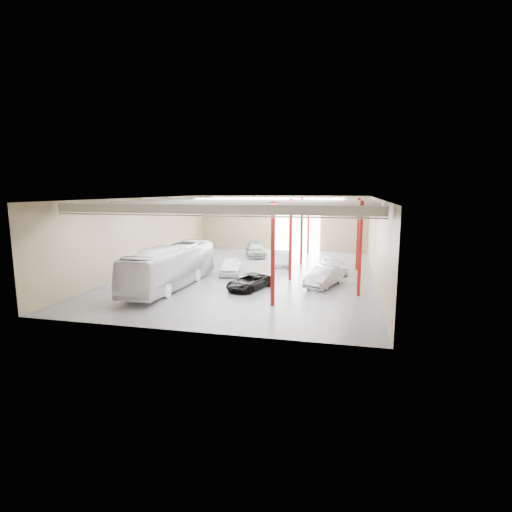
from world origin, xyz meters
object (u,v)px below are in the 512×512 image
at_px(coach_bus, 171,266).
at_px(car_row_a, 230,266).
at_px(black_sedan, 249,282).
at_px(car_right_near, 324,276).
at_px(car_row_c, 256,250).
at_px(car_row_b, 280,258).
at_px(car_right_far, 334,264).

relative_size(coach_bus, car_row_a, 2.67).
height_order(coach_bus, black_sedan, coach_bus).
bearing_deg(car_right_near, car_row_c, 142.01).
xyz_separation_m(black_sedan, car_row_b, (0.66, 10.50, 0.17)).
bearing_deg(car_right_near, car_row_a, -178.97).
bearing_deg(coach_bus, car_row_b, 59.52).
xyz_separation_m(black_sedan, car_row_c, (-3.17, 15.70, 0.17)).
relative_size(black_sedan, car_row_c, 0.82).
bearing_deg(coach_bus, car_right_near, 16.06).
bearing_deg(coach_bus, black_sedan, 7.19).
bearing_deg(black_sedan, car_row_a, 141.39).
height_order(coach_bus, car_row_b, coach_bus).
bearing_deg(car_row_c, car_right_near, -74.65).
bearing_deg(car_row_b, car_right_far, -34.39).
xyz_separation_m(black_sedan, car_row_a, (-3.17, 5.20, 0.15)).
bearing_deg(black_sedan, car_row_b, 106.39).
relative_size(car_row_b, car_right_far, 1.06).
relative_size(car_row_a, car_row_b, 0.94).
bearing_deg(black_sedan, car_row_c, 121.42).
distance_m(coach_bus, car_row_a, 6.67).
distance_m(black_sedan, car_row_c, 16.02).
bearing_deg(black_sedan, car_right_near, 43.39).
xyz_separation_m(coach_bus, car_row_b, (7.02, 11.09, -0.88)).
bearing_deg(car_row_a, car_row_c, 77.69).
bearing_deg(car_row_c, car_right_far, -56.86).
height_order(car_row_a, car_right_far, car_right_far).
height_order(coach_bus, car_right_far, coach_bus).
distance_m(car_right_near, car_right_far, 5.80).
xyz_separation_m(car_row_a, car_row_c, (0.00, 10.50, 0.02)).
distance_m(car_row_c, car_right_far, 12.00).
bearing_deg(car_right_near, coach_bus, -147.44).
bearing_deg(car_right_near, car_right_far, 102.84).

